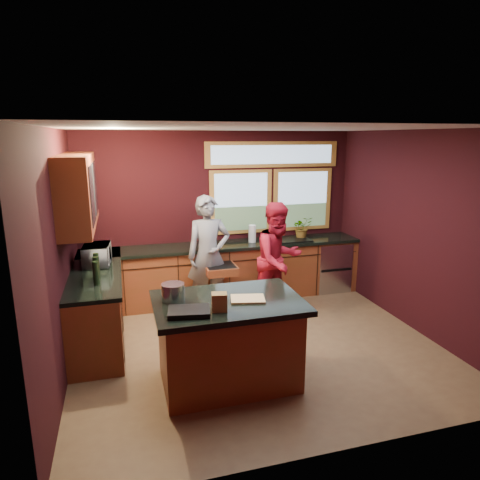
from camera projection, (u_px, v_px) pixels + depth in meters
name	position (u px, v px, depth m)	size (l,w,h in m)	color
floor	(257.00, 345.00, 5.49)	(4.50, 4.50, 0.00)	brown
room_shell	(204.00, 205.00, 5.21)	(4.52, 4.02, 2.71)	black
back_counter	(237.00, 271.00, 7.02)	(4.50, 0.64, 0.93)	brown
left_counter	(98.00, 303.00, 5.66)	(0.64, 2.30, 0.93)	brown
island	(228.00, 341.00, 4.57)	(1.55, 1.05, 0.95)	brown
person_grey	(209.00, 255.00, 6.35)	(0.65, 0.43, 1.78)	slate
person_red	(278.00, 260.00, 6.26)	(0.83, 0.64, 1.70)	maroon
microwave	(97.00, 255.00, 5.70)	(0.50, 0.34, 0.28)	#999999
potted_plant	(302.00, 227.00, 7.22)	(0.33, 0.29, 0.37)	#999999
paper_towel	(252.00, 234.00, 6.95)	(0.12, 0.12, 0.28)	white
cutting_board	(248.00, 299.00, 4.47)	(0.35, 0.25, 0.02)	tan
stock_pot	(173.00, 292.00, 4.44)	(0.24, 0.24, 0.18)	silver
paper_bag	(219.00, 302.00, 4.17)	(0.15, 0.12, 0.18)	brown
black_tray	(189.00, 312.00, 4.10)	(0.40, 0.28, 0.05)	black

